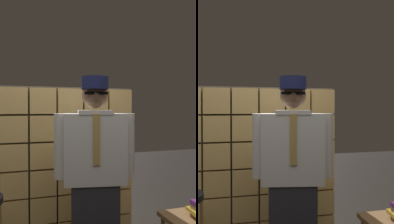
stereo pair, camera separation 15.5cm
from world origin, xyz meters
TOP-DOWN VIEW (x-y plane):
  - glass_block_wall at (-0.00, 1.11)m, footprint 1.71×0.10m
  - standing_person at (0.24, 0.51)m, footprint 0.69×0.34m

SIDE VIEW (x-z plane):
  - glass_block_wall at x=0.00m, z-range -0.02..1.69m
  - standing_person at x=0.24m, z-range 0.04..1.77m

